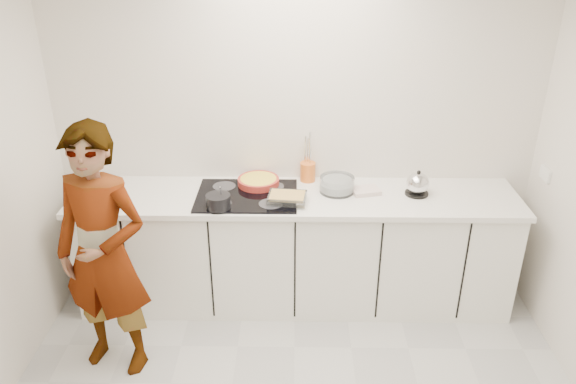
{
  "coord_description": "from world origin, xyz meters",
  "views": [
    {
      "loc": [
        -0.0,
        -2.36,
        2.71
      ],
      "look_at": [
        -0.05,
        1.05,
        1.05
      ],
      "focal_mm": 35.0,
      "sensor_mm": 36.0,
      "label": 1
    }
  ],
  "objects_px": {
    "hob": "(247,196)",
    "cook": "(103,254)",
    "tart_dish": "(258,181)",
    "baking_dish": "(287,197)",
    "kettle": "(417,184)",
    "utensil_crock": "(308,172)",
    "saucepan": "(218,201)",
    "mixing_bowl": "(337,185)"
  },
  "relations": [
    {
      "from": "saucepan",
      "to": "baking_dish",
      "type": "height_order",
      "value": "saucepan"
    },
    {
      "from": "hob",
      "to": "mixing_bowl",
      "type": "height_order",
      "value": "mixing_bowl"
    },
    {
      "from": "utensil_crock",
      "to": "hob",
      "type": "bearing_deg",
      "value": -147.56
    },
    {
      "from": "utensil_crock",
      "to": "cook",
      "type": "xyz_separation_m",
      "value": [
        -1.28,
        -0.97,
        -0.14
      ]
    },
    {
      "from": "tart_dish",
      "to": "kettle",
      "type": "height_order",
      "value": "kettle"
    },
    {
      "from": "kettle",
      "to": "cook",
      "type": "bearing_deg",
      "value": -160.34
    },
    {
      "from": "hob",
      "to": "baking_dish",
      "type": "relative_size",
      "value": 2.52
    },
    {
      "from": "mixing_bowl",
      "to": "hob",
      "type": "bearing_deg",
      "value": -172.46
    },
    {
      "from": "utensil_crock",
      "to": "baking_dish",
      "type": "bearing_deg",
      "value": -111.54
    },
    {
      "from": "hob",
      "to": "cook",
      "type": "bearing_deg",
      "value": -140.51
    },
    {
      "from": "kettle",
      "to": "utensil_crock",
      "type": "distance_m",
      "value": 0.82
    },
    {
      "from": "baking_dish",
      "to": "cook",
      "type": "bearing_deg",
      "value": -152.4
    },
    {
      "from": "kettle",
      "to": "hob",
      "type": "bearing_deg",
      "value": -177.69
    },
    {
      "from": "tart_dish",
      "to": "kettle",
      "type": "relative_size",
      "value": 1.57
    },
    {
      "from": "baking_dish",
      "to": "hob",
      "type": "bearing_deg",
      "value": 161.47
    },
    {
      "from": "mixing_bowl",
      "to": "kettle",
      "type": "height_order",
      "value": "kettle"
    },
    {
      "from": "hob",
      "to": "cook",
      "type": "xyz_separation_m",
      "value": [
        -0.84,
        -0.69,
        -0.07
      ]
    },
    {
      "from": "kettle",
      "to": "utensil_crock",
      "type": "xyz_separation_m",
      "value": [
        -0.79,
        0.23,
        -0.01
      ]
    },
    {
      "from": "saucepan",
      "to": "cook",
      "type": "height_order",
      "value": "cook"
    },
    {
      "from": "kettle",
      "to": "saucepan",
      "type": "bearing_deg",
      "value": -169.86
    },
    {
      "from": "saucepan",
      "to": "mixing_bowl",
      "type": "height_order",
      "value": "saucepan"
    },
    {
      "from": "hob",
      "to": "saucepan",
      "type": "distance_m",
      "value": 0.27
    },
    {
      "from": "saucepan",
      "to": "mixing_bowl",
      "type": "relative_size",
      "value": 0.75
    },
    {
      "from": "baking_dish",
      "to": "utensil_crock",
      "type": "height_order",
      "value": "utensil_crock"
    },
    {
      "from": "kettle",
      "to": "mixing_bowl",
      "type": "bearing_deg",
      "value": 176.34
    },
    {
      "from": "saucepan",
      "to": "hob",
      "type": "bearing_deg",
      "value": 48.64
    },
    {
      "from": "saucepan",
      "to": "cook",
      "type": "bearing_deg",
      "value": -143.51
    },
    {
      "from": "saucepan",
      "to": "kettle",
      "type": "relative_size",
      "value": 1.03
    },
    {
      "from": "tart_dish",
      "to": "saucepan",
      "type": "relative_size",
      "value": 1.52
    },
    {
      "from": "tart_dish",
      "to": "utensil_crock",
      "type": "relative_size",
      "value": 2.22
    },
    {
      "from": "baking_dish",
      "to": "cook",
      "type": "distance_m",
      "value": 1.28
    },
    {
      "from": "utensil_crock",
      "to": "cook",
      "type": "bearing_deg",
      "value": -142.81
    },
    {
      "from": "hob",
      "to": "baking_dish",
      "type": "distance_m",
      "value": 0.31
    },
    {
      "from": "baking_dish",
      "to": "kettle",
      "type": "relative_size",
      "value": 1.38
    },
    {
      "from": "hob",
      "to": "baking_dish",
      "type": "xyz_separation_m",
      "value": [
        0.29,
        -0.1,
        0.04
      ]
    },
    {
      "from": "saucepan",
      "to": "baking_dish",
      "type": "distance_m",
      "value": 0.48
    },
    {
      "from": "cook",
      "to": "baking_dish",
      "type": "bearing_deg",
      "value": 41.53
    },
    {
      "from": "hob",
      "to": "mixing_bowl",
      "type": "relative_size",
      "value": 2.52
    },
    {
      "from": "saucepan",
      "to": "utensil_crock",
      "type": "xyz_separation_m",
      "value": [
        0.62,
        0.48,
        0.01
      ]
    },
    {
      "from": "cook",
      "to": "saucepan",
      "type": "bearing_deg",
      "value": 50.41
    },
    {
      "from": "hob",
      "to": "utensil_crock",
      "type": "bearing_deg",
      "value": 32.44
    },
    {
      "from": "hob",
      "to": "tart_dish",
      "type": "height_order",
      "value": "tart_dish"
    }
  ]
}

